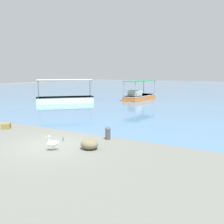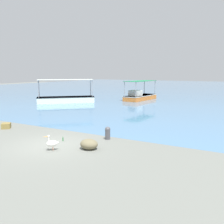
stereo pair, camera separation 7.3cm
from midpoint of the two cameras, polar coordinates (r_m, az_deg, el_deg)
ground at (r=13.90m, az=-13.65°, el=-7.29°), size 120.00×120.00×0.00m
harbor_water at (r=58.56m, az=20.18°, el=4.93°), size 110.00×90.00×0.00m
fishing_boat_outer at (r=31.50m, az=-10.43°, el=3.09°), size 6.23×5.91×2.90m
fishing_boat_far_right at (r=34.32m, az=6.39°, el=3.71°), size 2.77×6.03×2.61m
pelican at (r=12.82m, az=-13.39°, el=-6.94°), size 0.61×0.68×0.80m
mooring_bollard at (r=14.45m, az=-0.86°, el=-4.74°), size 0.31×0.31×0.75m
net_pile at (r=12.77m, az=-5.11°, el=-7.33°), size 0.94×0.80×0.52m
cargo_crate at (r=18.70m, az=-22.93°, el=-2.92°), size 0.86×0.86×0.37m
glass_bottle at (r=14.43m, az=-11.01°, el=-6.14°), size 0.07×0.07×0.27m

